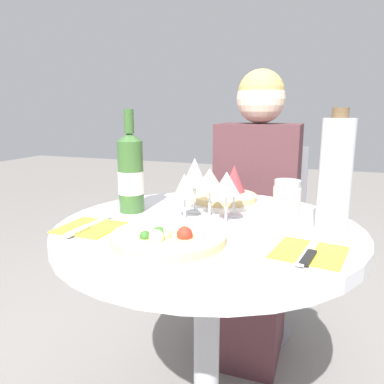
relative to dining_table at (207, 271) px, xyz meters
name	(u,v)px	position (x,y,z in m)	size (l,w,h in m)	color
dining_table	(207,271)	(0.00, 0.00, 0.00)	(0.84, 0.84, 0.73)	#B2B2B7
chair_behind_diner	(258,241)	(0.02, 0.74, -0.16)	(0.40, 0.40, 0.87)	slate
seated_diner	(253,224)	(0.02, 0.60, -0.03)	(0.35, 0.47, 1.21)	#512D33
pizza_large	(168,237)	(-0.05, -0.17, 0.15)	(0.28, 0.28, 0.05)	#E5C17F
pizza_small_far	(223,196)	(-0.04, 0.29, 0.15)	(0.23, 0.23, 0.05)	#E5C17F
wine_bottle	(131,173)	(-0.27, 0.05, 0.26)	(0.08, 0.08, 0.31)	#38602D
tall_carafe	(335,178)	(0.32, 0.00, 0.29)	(0.08, 0.08, 0.32)	silver
sugar_shaker	(287,204)	(0.21, 0.06, 0.20)	(0.07, 0.07, 0.13)	silver
wine_glass_center	(210,180)	(-0.02, 0.07, 0.25)	(0.08, 0.08, 0.15)	silver
wine_glass_front_left	(185,187)	(-0.08, 0.02, 0.24)	(0.07, 0.07, 0.13)	silver
wine_glass_back_left	(195,173)	(-0.08, 0.11, 0.26)	(0.08, 0.08, 0.17)	silver
wine_glass_front_right	(227,184)	(0.05, 0.02, 0.25)	(0.07, 0.07, 0.15)	silver
wine_glass_back_right	(234,180)	(0.05, 0.11, 0.25)	(0.07, 0.07, 0.15)	silver
place_setting_left	(89,227)	(-0.29, -0.15, 0.14)	(0.15, 0.19, 0.01)	yellow
place_setting_right	(309,252)	(0.28, -0.13, 0.14)	(0.17, 0.19, 0.01)	yellow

